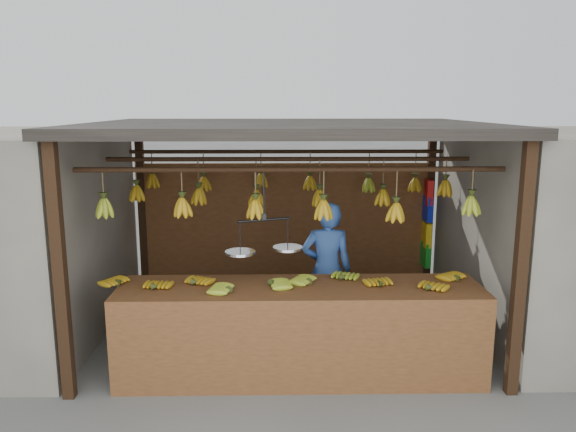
{
  "coord_description": "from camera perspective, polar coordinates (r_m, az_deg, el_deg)",
  "views": [
    {
      "loc": [
        -0.12,
        -6.18,
        2.59
      ],
      "look_at": [
        0.0,
        0.3,
        1.3
      ],
      "focal_mm": 35.0,
      "sensor_mm": 36.0,
      "label": 1
    }
  ],
  "objects": [
    {
      "name": "stall",
      "position": [
        6.54,
        -0.0,
        5.83
      ],
      "size": [
        4.3,
        3.3,
        2.4
      ],
      "color": "black",
      "rests_on": "ground"
    },
    {
      "name": "vendor",
      "position": [
        6.31,
        3.96,
        -5.48
      ],
      "size": [
        0.57,
        0.37,
        1.55
      ],
      "primitive_type": "imported",
      "rotation": [
        0.0,
        0.0,
        3.14
      ],
      "color": "#3359A5",
      "rests_on": "ground"
    },
    {
      "name": "bag_bundles",
      "position": [
        7.97,
        13.95,
        -0.65
      ],
      "size": [
        0.08,
        0.26,
        1.22
      ],
      "color": "red",
      "rests_on": "ground"
    },
    {
      "name": "balance_scale",
      "position": [
        5.35,
        -2.42,
        -3.09
      ],
      "size": [
        0.73,
        0.44,
        0.79
      ],
      "color": "black",
      "rests_on": "ground"
    },
    {
      "name": "hanging_bananas",
      "position": [
        6.25,
        -0.0,
        2.22
      ],
      "size": [
        3.66,
        2.22,
        0.39
      ],
      "color": "#92A523",
      "rests_on": "ground"
    },
    {
      "name": "counter",
      "position": [
        5.3,
        1.23,
        -9.52
      ],
      "size": [
        3.59,
        0.79,
        0.96
      ],
      "color": "brown",
      "rests_on": "ground"
    },
    {
      "name": "ground",
      "position": [
        6.7,
        0.05,
        -11.48
      ],
      "size": [
        80.0,
        80.0,
        0.0
      ],
      "primitive_type": "plane",
      "color": "#5B5B57"
    }
  ]
}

